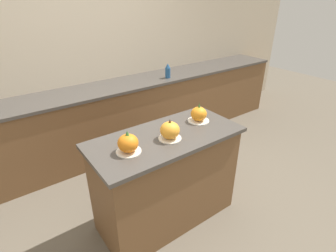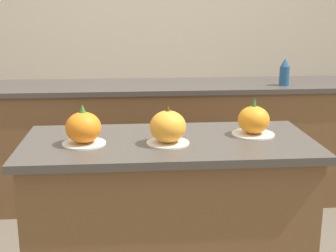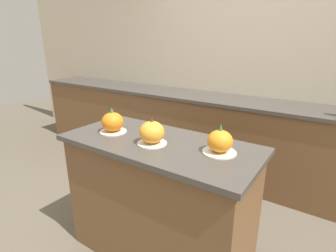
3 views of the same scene
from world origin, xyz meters
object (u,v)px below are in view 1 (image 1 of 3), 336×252
(pumpkin_cake_right, at_px, (199,114))
(bottle_tall, at_px, (168,71))
(pumpkin_cake_left, at_px, (128,144))
(pumpkin_cake_center, at_px, (170,131))

(pumpkin_cake_right, height_order, bottle_tall, bottle_tall)
(bottle_tall, bearing_deg, pumpkin_cake_left, -135.05)
(pumpkin_cake_center, xyz_separation_m, pumpkin_cake_right, (0.41, 0.11, -0.01))
(pumpkin_cake_right, bearing_deg, bottle_tall, 65.90)
(pumpkin_cake_left, distance_m, bottle_tall, 1.89)
(pumpkin_cake_left, bearing_deg, pumpkin_cake_right, 6.44)
(pumpkin_cake_center, height_order, bottle_tall, bottle_tall)
(pumpkin_cake_left, relative_size, bottle_tall, 0.97)
(pumpkin_cake_right, distance_m, bottle_tall, 1.36)
(pumpkin_cake_right, bearing_deg, pumpkin_cake_center, -165.08)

